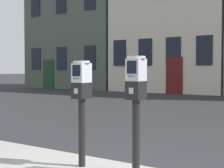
{
  "coord_description": "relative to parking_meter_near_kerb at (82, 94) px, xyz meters",
  "views": [
    {
      "loc": [
        2.37,
        -3.78,
        1.41
      ],
      "look_at": [
        -0.07,
        -0.17,
        1.23
      ],
      "focal_mm": 55.68,
      "sensor_mm": 36.0,
      "label": 1
    }
  ],
  "objects": [
    {
      "name": "parking_meter_near_kerb",
      "position": [
        0.0,
        0.0,
        0.0
      ],
      "size": [
        0.23,
        0.26,
        1.38
      ],
      "rotation": [
        0.0,
        0.0,
        -1.51
      ],
      "color": "black",
      "rests_on": "sidewalk_slab"
    },
    {
      "name": "parking_meter_twin_adjacent",
      "position": [
        0.82,
        0.0,
        0.03
      ],
      "size": [
        0.23,
        0.26,
        1.42
      ],
      "rotation": [
        0.0,
        0.0,
        -1.51
      ],
      "color": "black",
      "rests_on": "sidewalk_slab"
    },
    {
      "name": "townhouse_cream_stone",
      "position": [
        -13.79,
        17.93,
        4.84
      ],
      "size": [
        7.59,
        6.36,
        11.86
      ],
      "color": "#4C564C",
      "rests_on": "ground_plane"
    }
  ]
}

